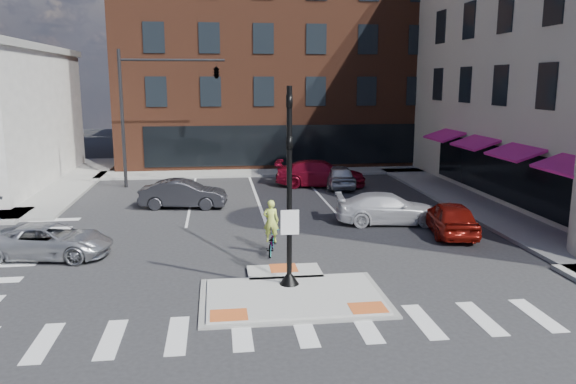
{
  "coord_description": "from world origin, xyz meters",
  "views": [
    {
      "loc": [
        -2.12,
        -15.77,
        6.25
      ],
      "look_at": [
        0.6,
        5.36,
        2.0
      ],
      "focal_mm": 35.0,
      "sensor_mm": 36.0,
      "label": 1
    }
  ],
  "objects": [
    {
      "name": "building_far_left",
      "position": [
        -4.0,
        52.0,
        5.0
      ],
      "size": [
        10.0,
        12.0,
        10.0
      ],
      "primitive_type": "cube",
      "color": "slate",
      "rests_on": "ground"
    },
    {
      "name": "signal_pole",
      "position": [
        0.0,
        0.4,
        2.36
      ],
      "size": [
        0.6,
        0.6,
        5.98
      ],
      "color": "black",
      "rests_on": "refuge_island"
    },
    {
      "name": "bg_car_silver",
      "position": [
        5.0,
        16.3,
        0.69
      ],
      "size": [
        1.79,
        4.1,
        1.38
      ],
      "primitive_type": "imported",
      "rotation": [
        0.0,
        0.0,
        3.1
      ],
      "color": "silver",
      "rests_on": "ground"
    },
    {
      "name": "cyclist",
      "position": [
        -0.21,
        3.91,
        0.68
      ],
      "size": [
        0.82,
        1.63,
        2.02
      ],
      "rotation": [
        0.0,
        0.0,
        2.96
      ],
      "color": "#3F3F44",
      "rests_on": "ground"
    },
    {
      "name": "mast_arm_signal",
      "position": [
        -3.47,
        18.0,
        6.21
      ],
      "size": [
        6.1,
        2.24,
        8.0
      ],
      "color": "black",
      "rests_on": "ground"
    },
    {
      "name": "bg_car_dark",
      "position": [
        -3.8,
        12.01,
        0.7
      ],
      "size": [
        4.4,
        2.03,
        1.4
      ],
      "primitive_type": "imported",
      "rotation": [
        0.0,
        0.0,
        1.44
      ],
      "color": "#28282D",
      "rests_on": "ground"
    },
    {
      "name": "ground",
      "position": [
        0.0,
        0.0,
        0.0
      ],
      "size": [
        120.0,
        120.0,
        0.0
      ],
      "primitive_type": "plane",
      "color": "#28282B",
      "rests_on": "ground"
    },
    {
      "name": "sidewalk_n",
      "position": [
        3.0,
        22.0,
        0.07
      ],
      "size": [
        26.0,
        3.0,
        0.15
      ],
      "primitive_type": "cube",
      "color": "gray",
      "rests_on": "ground"
    },
    {
      "name": "building_far_right",
      "position": [
        9.0,
        54.0,
        6.0
      ],
      "size": [
        12.0,
        12.0,
        12.0
      ],
      "primitive_type": "cube",
      "color": "brown",
      "rests_on": "ground"
    },
    {
      "name": "silver_suv",
      "position": [
        -8.12,
        4.48,
        0.61
      ],
      "size": [
        4.67,
        2.7,
        1.22
      ],
      "primitive_type": "imported",
      "rotation": [
        0.0,
        0.0,
        1.41
      ],
      "color": "#B1B3B9",
      "rests_on": "ground"
    },
    {
      "name": "refuge_island",
      "position": [
        0.0,
        -0.26,
        0.05
      ],
      "size": [
        5.4,
        4.65,
        0.13
      ],
      "color": "gray",
      "rests_on": "ground"
    },
    {
      "name": "white_pickup",
      "position": [
        5.38,
        7.67,
        0.68
      ],
      "size": [
        4.83,
        2.38,
        1.35
      ],
      "primitive_type": "imported",
      "rotation": [
        0.0,
        0.0,
        1.46
      ],
      "color": "white",
      "rests_on": "ground"
    },
    {
      "name": "bg_car_red",
      "position": [
        4.03,
        16.8,
        0.78
      ],
      "size": [
        5.69,
        3.22,
        1.56
      ],
      "primitive_type": "imported",
      "rotation": [
        0.0,
        0.0,
        1.37
      ],
      "color": "maroon",
      "rests_on": "ground"
    },
    {
      "name": "sidewalk_e",
      "position": [
        10.8,
        10.0,
        0.07
      ],
      "size": [
        3.0,
        24.0,
        0.15
      ],
      "primitive_type": "cube",
      "color": "gray",
      "rests_on": "ground"
    },
    {
      "name": "building_n",
      "position": [
        3.0,
        31.99,
        7.8
      ],
      "size": [
        24.4,
        18.4,
        15.5
      ],
      "color": "#53291A",
      "rests_on": "ground"
    },
    {
      "name": "red_sedan",
      "position": [
        7.35,
        5.6,
        0.7
      ],
      "size": [
        2.25,
        4.31,
        1.4
      ],
      "primitive_type": "imported",
      "rotation": [
        0.0,
        0.0,
        2.99
      ],
      "color": "maroon",
      "rests_on": "ground"
    }
  ]
}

